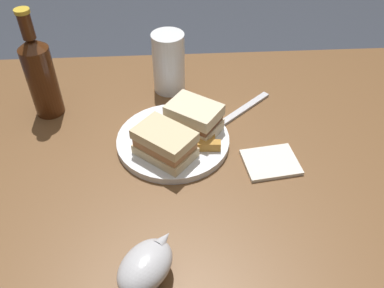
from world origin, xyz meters
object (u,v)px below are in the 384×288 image
(pint_glass, at_px, (169,67))
(cider_bottle, at_px, (41,75))
(sandwich_half_left, at_px, (165,143))
(fork, at_px, (243,109))
(plate, at_px, (173,141))
(gravy_boat, at_px, (146,266))
(napkin, at_px, (271,163))
(sandwich_half_right, at_px, (194,118))

(pint_glass, bearing_deg, cider_bottle, -164.62)
(sandwich_half_left, relative_size, fork, 0.78)
(plate, relative_size, gravy_boat, 1.94)
(gravy_boat, height_order, napkin, gravy_boat)
(gravy_boat, xyz_separation_m, fork, (0.22, 0.43, -0.04))
(plate, relative_size, cider_bottle, 0.96)
(pint_glass, bearing_deg, napkin, -54.78)
(gravy_boat, relative_size, napkin, 1.15)
(sandwich_half_left, distance_m, fork, 0.25)
(sandwich_half_left, bearing_deg, gravy_boat, -96.79)
(cider_bottle, height_order, napkin, cider_bottle)
(plate, xyz_separation_m, sandwich_half_right, (0.05, 0.02, 0.04))
(gravy_boat, bearing_deg, sandwich_half_right, 74.46)
(sandwich_half_left, distance_m, napkin, 0.22)
(sandwich_half_right, height_order, cider_bottle, cider_bottle)
(cider_bottle, xyz_separation_m, napkin, (0.49, -0.21, -0.10))
(pint_glass, distance_m, gravy_boat, 0.54)
(plate, height_order, cider_bottle, cider_bottle)
(napkin, bearing_deg, plate, 158.73)
(sandwich_half_left, bearing_deg, pint_glass, 87.01)
(plate, distance_m, fork, 0.20)
(fork, bearing_deg, napkin, -122.28)
(napkin, distance_m, fork, 0.19)
(cider_bottle, distance_m, napkin, 0.54)
(gravy_boat, relative_size, cider_bottle, 0.50)
(plate, relative_size, sandwich_half_right, 1.83)
(gravy_boat, relative_size, fork, 0.70)
(sandwich_half_right, bearing_deg, fork, 33.58)
(plate, xyz_separation_m, napkin, (0.20, -0.08, -0.00))
(pint_glass, relative_size, napkin, 1.38)
(napkin, bearing_deg, fork, 98.96)
(plate, height_order, napkin, plate)
(sandwich_half_left, distance_m, cider_bottle, 0.33)
(sandwich_half_right, bearing_deg, plate, -152.39)
(cider_bottle, bearing_deg, napkin, -23.17)
(plate, relative_size, fork, 1.36)
(plate, distance_m, gravy_boat, 0.33)
(pint_glass, height_order, napkin, pint_glass)
(pint_glass, relative_size, cider_bottle, 0.59)
(sandwich_half_left, xyz_separation_m, pint_glass, (0.01, 0.26, 0.02))
(sandwich_half_left, height_order, fork, sandwich_half_left)
(sandwich_half_left, bearing_deg, sandwich_half_right, 49.58)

